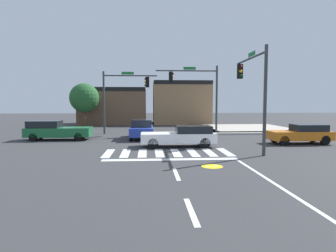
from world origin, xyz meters
name	(u,v)px	position (x,y,z in m)	size (l,w,h in m)	color
ground_plane	(163,142)	(0.00, 0.00, 0.00)	(120.00, 120.00, 0.00)	#353538
crosswalk_near	(168,153)	(0.00, -4.50, 0.00)	(7.13, 2.79, 0.01)	silver
lane_markings	(216,187)	(1.16, -11.43, 0.00)	(6.80, 18.75, 0.01)	white
bike_detector_marking	(212,166)	(1.73, -8.21, 0.00)	(0.96, 0.96, 0.01)	yellow
curb_corner_northeast	(239,129)	(8.49, 9.42, 0.07)	(10.00, 10.60, 0.15)	#B2AA9E
storefront_row	(149,104)	(-0.91, 19.10, 2.65)	(17.17, 6.49, 5.67)	brown
traffic_signal_southeast	(253,81)	(5.06, -3.92, 4.08)	(0.32, 4.92, 5.85)	#383A3D
traffic_signal_northeast	(196,87)	(3.24, 5.24, 4.25)	(5.59, 0.32, 6.14)	#383A3D
traffic_signal_northwest	(123,90)	(-3.31, 6.02, 3.94)	(4.90, 0.32, 5.66)	#383A3D
car_white	(182,136)	(1.04, -2.26, 0.70)	(4.75, 1.79, 1.36)	white
car_orange	(301,134)	(9.47, -1.47, 0.70)	(4.15, 1.71, 1.34)	orange
car_blue	(142,129)	(-1.61, 2.26, 0.77)	(1.75, 4.34, 1.51)	#23389E
car_green	(56,130)	(-8.13, 1.86, 0.74)	(4.79, 1.77, 1.47)	#1E6638
roadside_tree	(84,98)	(-8.50, 14.00, 3.38)	(3.41, 3.41, 5.11)	#4C3823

